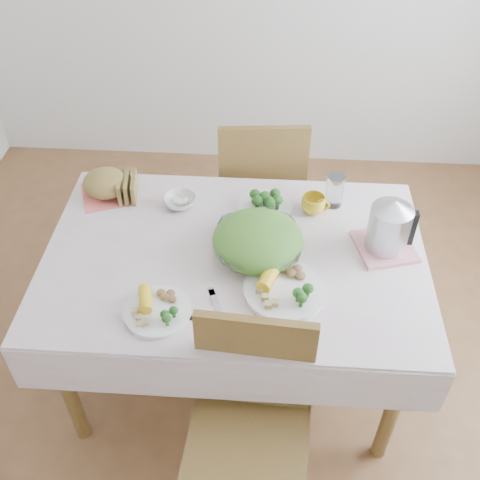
# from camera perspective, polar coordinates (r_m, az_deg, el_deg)

# --- Properties ---
(floor) EXTENTS (3.60, 3.60, 0.00)m
(floor) POSITION_cam_1_polar(r_m,az_deg,el_deg) (2.79, -0.45, -12.71)
(floor) COLOR brown
(floor) RESTS_ON ground
(dining_table) EXTENTS (1.40, 0.90, 0.75)m
(dining_table) POSITION_cam_1_polar(r_m,az_deg,el_deg) (2.49, -0.49, -7.82)
(dining_table) COLOR brown
(dining_table) RESTS_ON floor
(tablecloth) EXTENTS (1.50, 1.00, 0.01)m
(tablecloth) POSITION_cam_1_polar(r_m,az_deg,el_deg) (2.21, -0.55, -1.55)
(tablecloth) COLOR beige
(tablecloth) RESTS_ON dining_table
(chair_near) EXTENTS (0.45, 0.45, 0.93)m
(chair_near) POSITION_cam_1_polar(r_m,az_deg,el_deg) (2.06, 0.68, -20.49)
(chair_near) COLOR brown
(chair_near) RESTS_ON floor
(chair_far) EXTENTS (0.48, 0.48, 0.97)m
(chair_far) POSITION_cam_1_polar(r_m,az_deg,el_deg) (3.00, 1.99, 5.03)
(chair_far) COLOR brown
(chair_far) RESTS_ON floor
(salad_bowl) EXTENTS (0.37, 0.37, 0.08)m
(salad_bowl) POSITION_cam_1_polar(r_m,az_deg,el_deg) (2.18, 1.83, -0.51)
(salad_bowl) COLOR white
(salad_bowl) RESTS_ON tablecloth
(dinner_plate_left) EXTENTS (0.27, 0.27, 0.02)m
(dinner_plate_left) POSITION_cam_1_polar(r_m,az_deg,el_deg) (2.01, -8.36, -7.19)
(dinner_plate_left) COLOR white
(dinner_plate_left) RESTS_ON tablecloth
(dinner_plate_right) EXTENTS (0.43, 0.43, 0.03)m
(dinner_plate_right) POSITION_cam_1_polar(r_m,az_deg,el_deg) (2.06, 4.54, -5.17)
(dinner_plate_right) COLOR white
(dinner_plate_right) RESTS_ON tablecloth
(broccoli_plate) EXTENTS (0.31, 0.31, 0.02)m
(broccoli_plate) POSITION_cam_1_polar(r_m,az_deg,el_deg) (2.41, 2.51, 3.38)
(broccoli_plate) COLOR beige
(broccoli_plate) RESTS_ON tablecloth
(napkin) EXTENTS (0.28, 0.28, 0.00)m
(napkin) POSITION_cam_1_polar(r_m,az_deg,el_deg) (2.56, -13.32, 4.56)
(napkin) COLOR #FB6E65
(napkin) RESTS_ON tablecloth
(bread_loaf) EXTENTS (0.20, 0.19, 0.12)m
(bread_loaf) POSITION_cam_1_polar(r_m,az_deg,el_deg) (2.52, -13.52, 5.56)
(bread_loaf) COLOR olive
(bread_loaf) RESTS_ON napkin
(fruit_bowl) EXTENTS (0.16, 0.16, 0.04)m
(fruit_bowl) POSITION_cam_1_polar(r_m,az_deg,el_deg) (2.43, -6.10, 3.96)
(fruit_bowl) COLOR white
(fruit_bowl) RESTS_ON tablecloth
(yellow_mug) EXTENTS (0.12, 0.12, 0.08)m
(yellow_mug) POSITION_cam_1_polar(r_m,az_deg,el_deg) (2.39, 7.45, 3.62)
(yellow_mug) COLOR gold
(yellow_mug) RESTS_ON tablecloth
(glass_tumbler) EXTENTS (0.10, 0.10, 0.15)m
(glass_tumbler) POSITION_cam_1_polar(r_m,az_deg,el_deg) (2.43, 9.56, 4.82)
(glass_tumbler) COLOR white
(glass_tumbler) RESTS_ON tablecloth
(pink_tray) EXTENTS (0.27, 0.27, 0.02)m
(pink_tray) POSITION_cam_1_polar(r_m,az_deg,el_deg) (2.30, 14.43, -0.66)
(pink_tray) COLOR pink
(pink_tray) RESTS_ON tablecloth
(electric_kettle) EXTENTS (0.19, 0.19, 0.23)m
(electric_kettle) POSITION_cam_1_polar(r_m,az_deg,el_deg) (2.22, 14.92, 1.46)
(electric_kettle) COLOR #B2B5BA
(electric_kettle) RESTS_ON pink_tray
(fork_left) EXTENTS (0.09, 0.19, 0.00)m
(fork_left) POSITION_cam_1_polar(r_m,az_deg,el_deg) (2.01, -2.27, -7.02)
(fork_left) COLOR silver
(fork_left) RESTS_ON tablecloth
(fork_right) EXTENTS (0.03, 0.19, 0.00)m
(fork_right) POSITION_cam_1_polar(r_m,az_deg,el_deg) (2.09, 4.56, -4.76)
(fork_right) COLOR silver
(fork_right) RESTS_ON tablecloth
(knife) EXTENTS (0.18, 0.04, 0.00)m
(knife) POSITION_cam_1_polar(r_m,az_deg,el_deg) (1.98, -3.08, -8.17)
(knife) COLOR silver
(knife) RESTS_ON tablecloth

